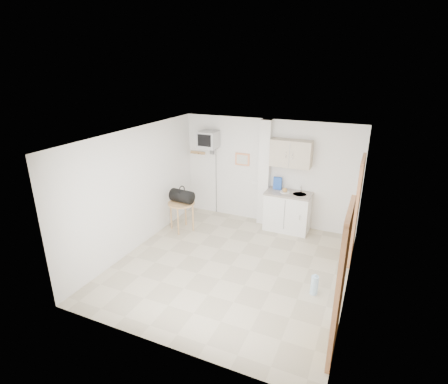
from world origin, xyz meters
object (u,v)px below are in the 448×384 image
at_px(duffel_bag, 182,196).
at_px(water_bottle, 314,285).
at_px(crt_television, 208,140).
at_px(round_table, 182,206).

distance_m(duffel_bag, water_bottle, 3.56).
relative_size(duffel_bag, water_bottle, 1.46).
distance_m(crt_television, round_table, 1.72).
height_order(round_table, duffel_bag, duffel_bag).
height_order(crt_television, round_table, crt_television).
distance_m(round_table, duffel_bag, 0.25).
bearing_deg(duffel_bag, water_bottle, -15.13).
xyz_separation_m(crt_television, round_table, (-0.19, -1.04, -1.35)).
bearing_deg(duffel_bag, crt_television, 85.02).
relative_size(crt_television, water_bottle, 5.64).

